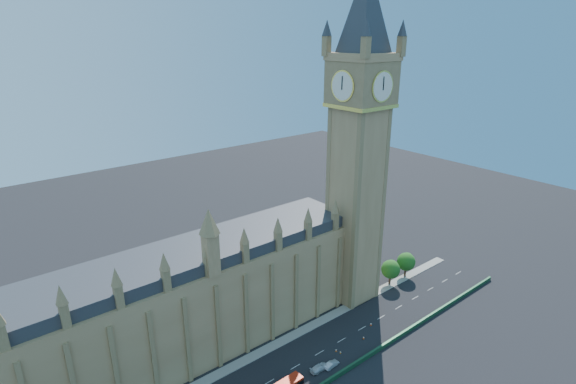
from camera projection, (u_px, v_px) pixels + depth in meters
ground at (282, 374)px, 107.01m from camera, size 400.00×400.00×0.00m
palace_westminster at (138, 322)px, 103.65m from camera, size 120.00×20.00×28.00m
elizabeth_tower at (360, 120)px, 121.42m from camera, size 20.59×20.59×105.00m
kerb_north at (259, 353)px, 113.94m from camera, size 160.00×3.00×0.16m
tree_east_near at (391, 269)px, 143.42m from camera, size 6.00×6.00×8.50m
tree_east_far at (406, 261)px, 148.16m from camera, size 6.00×6.00×8.50m
car_grey at (284, 384)px, 103.25m from camera, size 3.82×1.64×1.29m
car_silver at (332, 364)px, 109.13m from camera, size 4.37×1.79×1.41m
car_white at (319, 368)px, 108.05m from camera, size 5.06×2.13×1.46m
cone_a at (336, 350)px, 114.56m from camera, size 0.49×0.49×0.67m
cone_b at (364, 338)px, 119.16m from camera, size 0.55×0.55×0.76m
cone_c at (371, 324)px, 124.65m from camera, size 0.54×0.54×0.80m
cone_d at (340, 352)px, 113.82m from camera, size 0.41×0.41×0.62m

